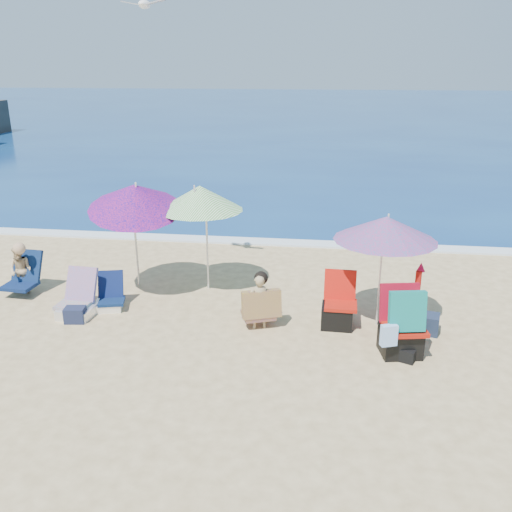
# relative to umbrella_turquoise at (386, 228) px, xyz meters

# --- Properties ---
(ground) EXTENTS (120.00, 120.00, 0.00)m
(ground) POSITION_rel_umbrella_turquoise_xyz_m (-1.73, -1.04, -1.63)
(ground) COLOR #D8BC84
(ground) RESTS_ON ground
(sea) EXTENTS (120.00, 80.00, 0.12)m
(sea) POSITION_rel_umbrella_turquoise_xyz_m (-1.73, 43.96, -1.68)
(sea) COLOR navy
(sea) RESTS_ON ground
(foam) EXTENTS (120.00, 0.50, 0.04)m
(foam) POSITION_rel_umbrella_turquoise_xyz_m (-1.73, 4.06, -1.61)
(foam) COLOR white
(foam) RESTS_ON ground
(umbrella_turquoise) EXTENTS (2.11, 2.11, 1.86)m
(umbrella_turquoise) POSITION_rel_umbrella_turquoise_xyz_m (0.00, 0.00, 0.00)
(umbrella_turquoise) COLOR white
(umbrella_turquoise) RESTS_ON ground
(umbrella_striped) EXTENTS (2.01, 2.01, 2.05)m
(umbrella_striped) POSITION_rel_umbrella_turquoise_xyz_m (-3.17, 0.97, 0.16)
(umbrella_striped) COLOR silver
(umbrella_striped) RESTS_ON ground
(umbrella_blue) EXTENTS (2.14, 2.18, 2.26)m
(umbrella_blue) POSITION_rel_umbrella_turquoise_xyz_m (-4.25, 0.63, 0.22)
(umbrella_blue) COLOR silver
(umbrella_blue) RESTS_ON ground
(furled_umbrella) EXTENTS (0.16, 0.20, 1.22)m
(furled_umbrella) POSITION_rel_umbrella_turquoise_xyz_m (0.50, -0.41, -0.96)
(furled_umbrella) COLOR #B5140C
(furled_umbrella) RESTS_ON ground
(chair_navy) EXTENTS (0.59, 0.63, 0.62)m
(chair_navy) POSITION_rel_umbrella_turquoise_xyz_m (-4.61, 0.00, -1.47)
(chair_navy) COLOR #0C2045
(chair_navy) RESTS_ON ground
(chair_rainbow) EXTENTS (0.64, 0.74, 0.76)m
(chair_rainbow) POSITION_rel_umbrella_turquoise_xyz_m (-5.05, -0.32, -1.43)
(chair_rainbow) COLOR #D9584C
(chair_rainbow) RESTS_ON ground
(camp_chair_left) EXTENTS (0.57, 0.54, 0.90)m
(camp_chair_left) POSITION_rel_umbrella_turquoise_xyz_m (-0.67, -0.17, -1.36)
(camp_chair_left) COLOR #AB180C
(camp_chair_left) RESTS_ON ground
(camp_chair_right) EXTENTS (0.70, 0.79, 1.07)m
(camp_chair_right) POSITION_rel_umbrella_turquoise_xyz_m (0.23, -1.00, -1.25)
(camp_chair_right) COLOR #A8180C
(camp_chair_right) RESTS_ON ground
(person_center) EXTENTS (0.71, 0.61, 0.92)m
(person_center) POSITION_rel_umbrella_turquoise_xyz_m (-1.92, -0.40, -1.19)
(person_center) COLOR tan
(person_center) RESTS_ON ground
(person_left) EXTENTS (0.62, 0.70, 1.01)m
(person_left) POSITION_rel_umbrella_turquoise_xyz_m (-6.46, 0.44, -1.18)
(person_left) COLOR tan
(person_left) RESTS_ON ground
(bag_navy_a) EXTENTS (0.36, 0.28, 0.26)m
(bag_navy_a) POSITION_rel_umbrella_turquoise_xyz_m (-4.97, -0.60, -1.51)
(bag_navy_a) COLOR #1B213C
(bag_navy_a) RESTS_ON ground
(bag_black_a) EXTENTS (0.35, 0.26, 0.25)m
(bag_black_a) POSITION_rel_umbrella_turquoise_xyz_m (-2.09, 0.18, -1.51)
(bag_black_a) COLOR black
(bag_black_a) RESTS_ON ground
(bag_tan) EXTENTS (0.29, 0.22, 0.24)m
(bag_tan) POSITION_rel_umbrella_turquoise_xyz_m (-0.75, 0.05, -1.52)
(bag_tan) COLOR tan
(bag_tan) RESTS_ON ground
(bag_navy_b) EXTENTS (0.47, 0.39, 0.31)m
(bag_navy_b) POSITION_rel_umbrella_turquoise_xyz_m (0.71, -0.22, -1.48)
(bag_navy_b) COLOR #1B273C
(bag_navy_b) RESTS_ON ground
(bag_black_b) EXTENTS (0.29, 0.25, 0.19)m
(bag_black_b) POSITION_rel_umbrella_turquoise_xyz_m (0.31, -1.19, -1.54)
(bag_black_b) COLOR black
(bag_black_b) RESTS_ON ground
(seagull) EXTENTS (0.79, 0.40, 0.14)m
(seagull) POSITION_rel_umbrella_turquoise_xyz_m (-3.99, 1.00, 3.32)
(seagull) COLOR white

